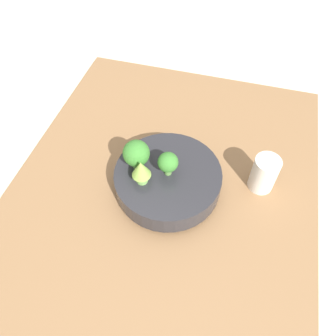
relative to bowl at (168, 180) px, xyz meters
name	(u,v)px	position (x,y,z in m)	size (l,w,h in m)	color
ground_plane	(161,204)	(0.03, -0.01, -0.09)	(6.00, 6.00, 0.00)	beige
table	(160,200)	(0.03, -0.01, -0.06)	(1.06, 0.80, 0.05)	olive
bowl	(168,180)	(0.00, 0.00, 0.00)	(0.27, 0.27, 0.07)	#28282D
romanesco_piece_near	(141,170)	(0.04, -0.05, 0.07)	(0.05, 0.05, 0.07)	#7AB256
broccoli_floret_front	(136,154)	(0.00, -0.08, 0.08)	(0.07, 0.07, 0.08)	#6BA34C
broccoli_floret_center	(168,163)	(0.00, 0.00, 0.07)	(0.05, 0.05, 0.07)	#609347
cup	(264,174)	(-0.08, 0.23, 0.01)	(0.07, 0.07, 0.10)	silver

